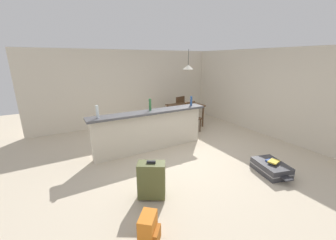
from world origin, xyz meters
TOP-DOWN VIEW (x-y plane):
  - ground_plane at (0.00, 0.00)m, footprint 13.00×13.00m
  - wall_back at (0.00, 3.05)m, footprint 6.60×0.10m
  - wall_right at (3.05, 0.30)m, footprint 0.10×6.00m
  - partition_half_wall at (-0.45, 0.56)m, footprint 2.80×0.20m
  - bar_countertop at (-0.45, 0.56)m, footprint 2.96×0.40m
  - bottle_clear at (-1.66, 0.56)m, footprint 0.06×0.06m
  - bottle_green at (-0.41, 0.63)m, footprint 0.06×0.06m
  - bottle_blue at (0.77, 0.58)m, footprint 0.06×0.06m
  - dining_table at (1.37, 1.72)m, footprint 1.10×0.80m
  - dining_chair_near_partition at (1.27, 1.22)m, footprint 0.44×0.44m
  - dining_chair_far_side at (1.46, 2.29)m, footprint 0.48×0.48m
  - pendant_lamp at (1.47, 1.75)m, footprint 0.34×0.34m
  - suitcase_flat_charcoal at (1.17, -1.65)m, footprint 0.65×0.88m
  - suitcase_upright_olive at (-1.24, -1.16)m, footprint 0.50×0.43m
  - backpack_orange at (-1.66, -1.96)m, footprint 0.34×0.34m
  - book_stack at (1.20, -1.65)m, footprint 0.29×0.25m

SIDE VIEW (x-z plane):
  - ground_plane at x=0.00m, z-range -0.05..0.00m
  - suitcase_flat_charcoal at x=1.17m, z-range 0.00..0.22m
  - backpack_orange at x=-1.66m, z-range -0.01..0.41m
  - book_stack at x=1.20m, z-range 0.22..0.28m
  - suitcase_upright_olive at x=-1.24m, z-range 0.00..0.67m
  - partition_half_wall at x=-0.45m, z-range 0.00..0.95m
  - dining_chair_near_partition at x=1.27m, z-range 0.05..0.98m
  - dining_chair_far_side at x=1.46m, z-range 0.05..0.98m
  - dining_table at x=1.37m, z-range 0.28..1.02m
  - bar_countertop at x=-0.45m, z-range 0.95..1.00m
  - bottle_blue at x=0.77m, z-range 1.00..1.26m
  - bottle_clear at x=-1.66m, z-range 1.00..1.27m
  - bottle_green at x=-0.41m, z-range 1.00..1.29m
  - wall_back at x=0.00m, z-range 0.00..2.50m
  - wall_right at x=3.05m, z-range 0.00..2.50m
  - pendant_lamp at x=1.47m, z-range 1.62..2.28m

